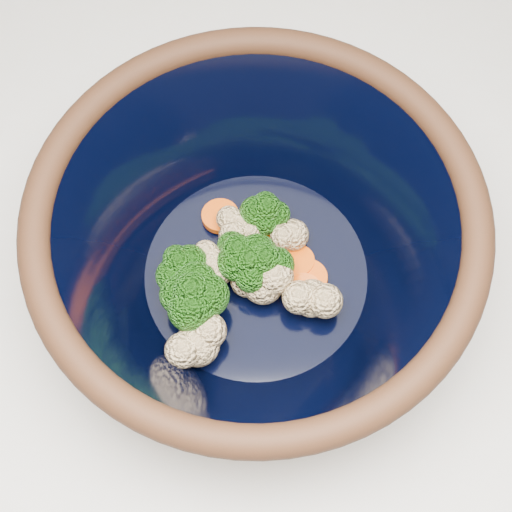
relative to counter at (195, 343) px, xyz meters
name	(u,v)px	position (x,y,z in m)	size (l,w,h in m)	color
ground	(212,407)	(0.00, 0.00, -0.45)	(3.00, 3.00, 0.00)	#9E7A54
counter	(195,343)	(0.00, 0.00, 0.00)	(1.20, 1.20, 0.90)	silver
mixing_bowl	(256,249)	(0.09, -0.09, 0.53)	(0.38, 0.38, 0.14)	black
vegetable_pile	(240,268)	(0.07, -0.10, 0.50)	(0.13, 0.14, 0.06)	#608442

